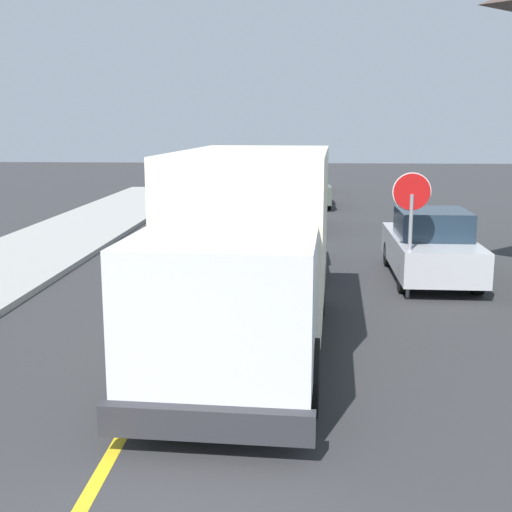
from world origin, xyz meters
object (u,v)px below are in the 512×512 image
object	(u,v)px
parked_car_far	(309,188)
parked_car_furthest	(300,176)
box_truck	(250,242)
parked_car_near	(283,238)
stop_sign	(411,211)
parked_car_mid	(292,206)
parked_van_across	(430,246)

from	to	relation	value
parked_car_far	parked_car_furthest	bearing A→B (deg)	93.06
box_truck	parked_car_far	world-z (taller)	box_truck
parked_car_near	stop_sign	xyz separation A→B (m)	(2.73, -2.75, 1.06)
parked_car_furthest	box_truck	bearing A→B (deg)	-91.97
parked_car_mid	parked_car_far	xyz separation A→B (m)	(0.69, 6.54, 0.00)
parked_car_mid	parked_car_far	bearing A→B (deg)	84.02
box_truck	stop_sign	distance (m)	4.64
parked_car_furthest	stop_sign	world-z (taller)	stop_sign
parked_van_across	stop_sign	size ratio (longest dim) A/B	1.67
parked_car_near	stop_sign	size ratio (longest dim) A/B	1.66
box_truck	parked_van_across	xyz separation A→B (m)	(3.91, 5.17, -0.97)
box_truck	parked_van_across	bearing A→B (deg)	52.86
box_truck	parked_car_near	bearing A→B (deg)	86.30
box_truck	parked_car_far	size ratio (longest dim) A/B	1.65
parked_car_far	parked_car_furthest	world-z (taller)	same
box_truck	parked_car_mid	distance (m)	12.99
parked_car_far	box_truck	bearing A→B (deg)	-93.71
parked_car_mid	parked_van_across	size ratio (longest dim) A/B	1.01
parked_car_mid	parked_car_furthest	world-z (taller)	same
parked_car_far	stop_sign	distance (m)	16.21
parked_car_furthest	parked_car_far	bearing A→B (deg)	-86.94
parked_van_across	stop_sign	bearing A→B (deg)	-114.19
box_truck	parked_car_furthest	xyz separation A→B (m)	(0.90, 26.25, -0.97)
box_truck	parked_car_near	size ratio (longest dim) A/B	1.66
parked_car_furthest	stop_sign	xyz separation A→B (m)	(2.23, -22.82, 1.06)
parked_car_near	parked_car_far	world-z (taller)	same
parked_car_near	parked_van_across	size ratio (longest dim) A/B	0.99
box_truck	stop_sign	size ratio (longest dim) A/B	2.76
parked_car_mid	stop_sign	distance (m)	9.92
parked_car_near	box_truck	bearing A→B (deg)	-93.70
parked_car_near	stop_sign	bearing A→B (deg)	-45.18
parked_car_near	parked_van_across	distance (m)	3.65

